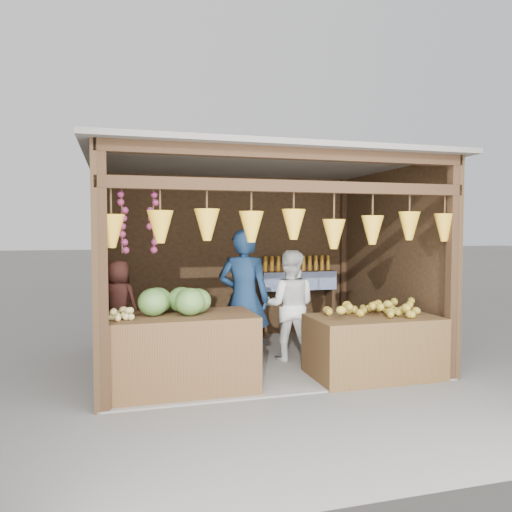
% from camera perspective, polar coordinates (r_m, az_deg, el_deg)
% --- Properties ---
extents(ground, '(80.00, 80.00, 0.00)m').
position_cam_1_polar(ground, '(6.84, 0.16, -11.79)').
color(ground, '#514F49').
rests_on(ground, ground).
extents(stall_structure, '(4.30, 3.30, 2.66)m').
position_cam_1_polar(stall_structure, '(6.57, -0.02, 2.29)').
color(stall_structure, slate).
rests_on(stall_structure, ground).
extents(back_shelf, '(1.25, 0.32, 1.32)m').
position_cam_1_polar(back_shelf, '(8.21, 4.78, -3.12)').
color(back_shelf, '#382314').
rests_on(back_shelf, ground).
extents(counter_left, '(1.62, 0.85, 0.83)m').
position_cam_1_polar(counter_left, '(5.56, -8.70, -10.89)').
color(counter_left, '#462A17').
rests_on(counter_left, ground).
extents(counter_right, '(1.51, 0.85, 0.72)m').
position_cam_1_polar(counter_right, '(6.18, 13.27, -10.03)').
color(counter_right, '#442D16').
rests_on(counter_right, ground).
extents(stool, '(0.30, 0.30, 0.28)m').
position_cam_1_polar(stool, '(6.62, -15.39, -11.15)').
color(stool, black).
rests_on(stool, ground).
extents(man_standing, '(0.76, 0.65, 1.76)m').
position_cam_1_polar(man_standing, '(6.25, -1.41, -4.96)').
color(man_standing, '#122643').
rests_on(man_standing, ground).
extents(woman_standing, '(0.88, 0.80, 1.48)m').
position_cam_1_polar(woman_standing, '(6.68, 3.87, -5.69)').
color(woman_standing, white).
rests_on(woman_standing, ground).
extents(vendor_seated, '(0.64, 0.58, 1.10)m').
position_cam_1_polar(vendor_seated, '(6.49, -15.47, -5.25)').
color(vendor_seated, '#562A22').
rests_on(vendor_seated, stool).
extents(melon_pile, '(1.00, 0.50, 0.32)m').
position_cam_1_polar(melon_pile, '(5.48, -9.48, -4.95)').
color(melon_pile, '#1B4612').
rests_on(melon_pile, counter_left).
extents(tanfruit_pile, '(0.34, 0.40, 0.13)m').
position_cam_1_polar(tanfruit_pile, '(5.33, -15.10, -6.26)').
color(tanfruit_pile, tan).
rests_on(tanfruit_pile, counter_left).
extents(mango_pile, '(1.40, 0.64, 0.22)m').
position_cam_1_polar(mango_pile, '(6.14, 13.87, -5.64)').
color(mango_pile, '#A96316').
rests_on(mango_pile, counter_right).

